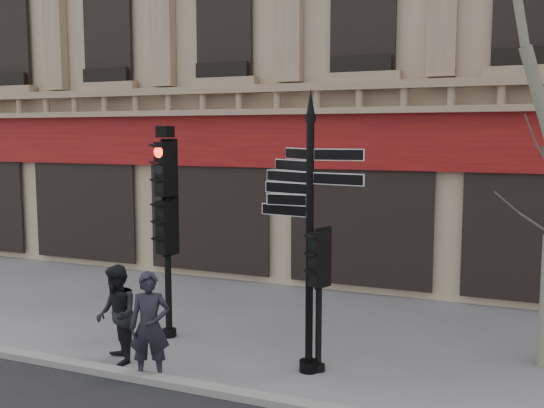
{
  "coord_description": "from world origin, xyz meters",
  "views": [
    {
      "loc": [
        3.44,
        -8.87,
        3.77
      ],
      "look_at": [
        -0.46,
        0.6,
        2.58
      ],
      "focal_mm": 40.0,
      "sensor_mm": 36.0,
      "label": 1
    }
  ],
  "objects_px": {
    "traffic_signal_main": "(167,205)",
    "pedestrian_b": "(117,315)",
    "traffic_signal_secondary": "(319,274)",
    "fingerpost": "(310,185)",
    "pedestrian_a": "(150,327)"
  },
  "relations": [
    {
      "from": "traffic_signal_main",
      "to": "pedestrian_b",
      "type": "distance_m",
      "value": 2.2
    },
    {
      "from": "traffic_signal_secondary",
      "to": "pedestrian_b",
      "type": "xyz_separation_m",
      "value": [
        -3.18,
        -0.94,
        -0.76
      ]
    },
    {
      "from": "fingerpost",
      "to": "pedestrian_b",
      "type": "bearing_deg",
      "value": -145.39
    },
    {
      "from": "pedestrian_a",
      "to": "pedestrian_b",
      "type": "bearing_deg",
      "value": 131.44
    },
    {
      "from": "traffic_signal_main",
      "to": "pedestrian_a",
      "type": "xyz_separation_m",
      "value": [
        0.82,
        -1.84,
        -1.62
      ]
    },
    {
      "from": "pedestrian_a",
      "to": "traffic_signal_main",
      "type": "bearing_deg",
      "value": 88.57
    },
    {
      "from": "traffic_signal_main",
      "to": "pedestrian_b",
      "type": "relative_size",
      "value": 2.39
    },
    {
      "from": "pedestrian_b",
      "to": "traffic_signal_main",
      "type": "bearing_deg",
      "value": 131.52
    },
    {
      "from": "pedestrian_a",
      "to": "pedestrian_b",
      "type": "height_order",
      "value": "pedestrian_a"
    },
    {
      "from": "fingerpost",
      "to": "traffic_signal_secondary",
      "type": "xyz_separation_m",
      "value": [
        0.13,
        0.08,
        -1.41
      ]
    },
    {
      "from": "traffic_signal_secondary",
      "to": "pedestrian_b",
      "type": "height_order",
      "value": "traffic_signal_secondary"
    },
    {
      "from": "pedestrian_b",
      "to": "fingerpost",
      "type": "bearing_deg",
      "value": 60.51
    },
    {
      "from": "traffic_signal_secondary",
      "to": "pedestrian_a",
      "type": "distance_m",
      "value": 2.73
    },
    {
      "from": "fingerpost",
      "to": "traffic_signal_main",
      "type": "bearing_deg",
      "value": -172.55
    },
    {
      "from": "fingerpost",
      "to": "pedestrian_b",
      "type": "relative_size",
      "value": 2.72
    }
  ]
}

